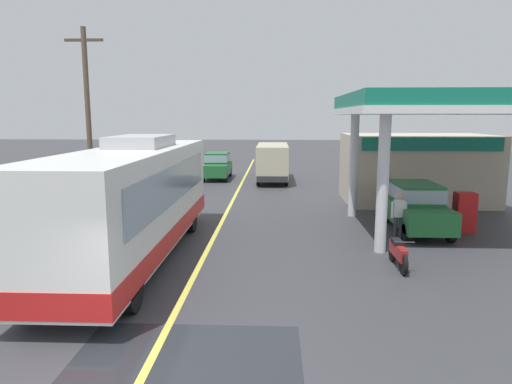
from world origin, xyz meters
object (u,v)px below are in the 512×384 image
at_px(coach_bus_main, 134,203).
at_px(motorcycle_parked_forecourt, 398,252).
at_px(minibus_opposing_lane, 273,159).
at_px(car_at_pump, 416,205).
at_px(car_trailing_behind_bus, 217,164).
at_px(pedestrian_near_pump, 399,214).
at_px(pedestrian_by_shop, 386,193).

distance_m(coach_bus_main, motorcycle_parked_forecourt, 7.91).
relative_size(minibus_opposing_lane, motorcycle_parked_forecourt, 3.41).
distance_m(car_at_pump, minibus_opposing_lane, 14.43).
distance_m(minibus_opposing_lane, car_trailing_behind_bus, 4.01).
height_order(minibus_opposing_lane, pedestrian_near_pump, minibus_opposing_lane).
relative_size(coach_bus_main, car_trailing_behind_bus, 2.63).
distance_m(pedestrian_near_pump, pedestrian_by_shop, 4.53).
height_order(car_at_pump, minibus_opposing_lane, minibus_opposing_lane).
bearing_deg(car_trailing_behind_bus, pedestrian_by_shop, -51.31).
bearing_deg(pedestrian_by_shop, car_at_pump, -83.77).
xyz_separation_m(car_at_pump, pedestrian_near_pump, (-0.96, -1.29, -0.08)).
bearing_deg(pedestrian_near_pump, motorcycle_parked_forecourt, -104.72).
distance_m(minibus_opposing_lane, motorcycle_parked_forecourt, 18.08).
bearing_deg(car_at_pump, pedestrian_near_pump, -126.71).
bearing_deg(pedestrian_by_shop, car_trailing_behind_bus, 128.69).
height_order(pedestrian_near_pump, car_trailing_behind_bus, car_trailing_behind_bus).
xyz_separation_m(coach_bus_main, pedestrian_by_shop, (9.19, 6.93, -0.79)).
xyz_separation_m(minibus_opposing_lane, pedestrian_near_pump, (4.51, -14.63, -0.54)).
xyz_separation_m(coach_bus_main, motorcycle_parked_forecourt, (7.78, -0.59, -1.28)).
height_order(coach_bus_main, pedestrian_near_pump, coach_bus_main).
distance_m(motorcycle_parked_forecourt, pedestrian_near_pump, 3.17).
height_order(motorcycle_parked_forecourt, car_trailing_behind_bus, car_trailing_behind_bus).
bearing_deg(pedestrian_near_pump, car_trailing_behind_bus, 118.03).
distance_m(motorcycle_parked_forecourt, car_trailing_behind_bus, 20.19).
bearing_deg(car_at_pump, motorcycle_parked_forecourt, -112.15).
xyz_separation_m(motorcycle_parked_forecourt, car_trailing_behind_bus, (-7.55, 18.72, 0.57)).
height_order(minibus_opposing_lane, pedestrian_by_shop, minibus_opposing_lane).
distance_m(minibus_opposing_lane, pedestrian_by_shop, 11.37).
height_order(pedestrian_by_shop, car_trailing_behind_bus, car_trailing_behind_bus).
bearing_deg(motorcycle_parked_forecourt, pedestrian_by_shop, 79.38).
relative_size(car_at_pump, pedestrian_by_shop, 2.53).
bearing_deg(minibus_opposing_lane, pedestrian_by_shop, -63.20).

